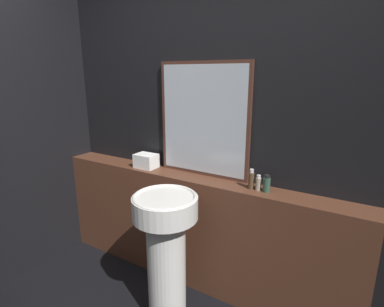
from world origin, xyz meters
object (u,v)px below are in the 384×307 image
(pedestal_sink, at_px, (166,247))
(lotion_bottle, at_px, (267,184))
(mirror, at_px, (203,120))
(conditioner_bottle, at_px, (258,183))
(shampoo_bottle, at_px, (251,180))
(towel_stack, at_px, (146,161))

(pedestal_sink, relative_size, lotion_bottle, 7.84)
(mirror, bearing_deg, lotion_bottle, -9.63)
(conditioner_bottle, bearing_deg, shampoo_bottle, -180.00)
(mirror, relative_size, conditioner_bottle, 7.99)
(shampoo_bottle, height_order, conditioner_bottle, shampoo_bottle)
(towel_stack, relative_size, conditioner_bottle, 1.68)
(pedestal_sink, height_order, lotion_bottle, lotion_bottle)
(towel_stack, xyz_separation_m, shampoo_bottle, (0.94, -0.00, 0.01))
(towel_stack, bearing_deg, conditioner_bottle, 0.00)
(towel_stack, bearing_deg, mirror, 10.43)
(conditioner_bottle, height_order, lotion_bottle, lotion_bottle)
(mirror, xyz_separation_m, lotion_bottle, (0.55, -0.09, -0.38))
(conditioner_bottle, relative_size, lotion_bottle, 0.91)
(pedestal_sink, xyz_separation_m, conditioner_bottle, (0.47, 0.45, 0.41))
(shampoo_bottle, relative_size, lotion_bottle, 1.19)
(pedestal_sink, xyz_separation_m, shampoo_bottle, (0.41, 0.45, 0.42))
(mirror, distance_m, conditioner_bottle, 0.63)
(towel_stack, bearing_deg, shampoo_bottle, -0.00)
(shampoo_bottle, bearing_deg, mirror, 168.01)
(shampoo_bottle, distance_m, lotion_bottle, 0.11)
(towel_stack, bearing_deg, pedestal_sink, -40.58)
(lotion_bottle, bearing_deg, towel_stack, -180.00)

